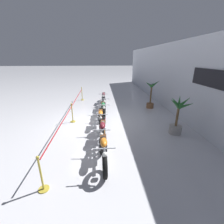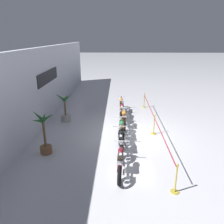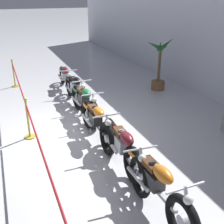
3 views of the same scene
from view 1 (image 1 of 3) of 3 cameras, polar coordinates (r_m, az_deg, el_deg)
name	(u,v)px [view 1 (image 1 of 3)]	position (r m, az deg, el deg)	size (l,w,h in m)	color
ground_plane	(92,122)	(8.25, -7.80, -3.64)	(120.00, 120.00, 0.00)	silver
back_wall	(189,82)	(8.88, 27.22, 10.21)	(28.00, 0.29, 4.20)	silver
motorcycle_maroon_0	(104,98)	(11.31, -3.22, 5.49)	(2.19, 0.62, 0.92)	black
motorcycle_black_1	(104,103)	(9.89, -3.16, 3.52)	(2.15, 0.62, 0.95)	black
motorcycle_green_2	(103,109)	(8.75, -3.42, 1.16)	(2.14, 0.62, 0.94)	black
motorcycle_orange_3	(101,118)	(7.41, -4.33, -2.37)	(2.19, 0.62, 0.96)	black
motorcycle_maroon_4	(103,131)	(6.15, -3.51, -7.20)	(2.43, 0.62, 0.95)	black
motorcycle_orange_5	(104,148)	(5.07, -3.21, -13.67)	(2.24, 0.62, 0.96)	black
potted_palm_left_of_row	(151,96)	(10.52, 14.55, 6.02)	(0.95, 0.95, 1.95)	brown
potted_palm_right_of_row	(177,117)	(7.25, 23.63, -1.86)	(0.99, 0.97, 1.75)	gray
stanchion_far_left	(76,102)	(9.44, -13.62, 3.70)	(8.95, 0.28, 1.05)	gold
stanchion_mid_left	(72,116)	(8.29, -14.83, -1.34)	(0.28, 0.28, 1.05)	gold
stanchion_mid_right	(42,179)	(4.57, -25.17, -22.03)	(0.28, 0.28, 1.05)	gold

